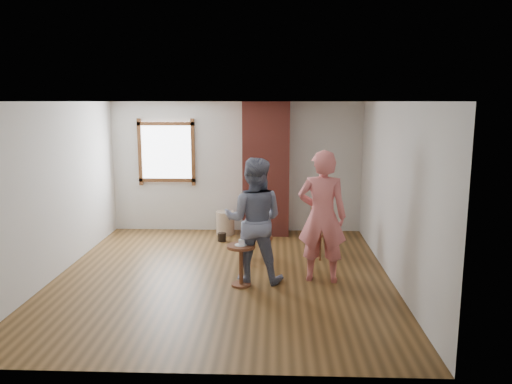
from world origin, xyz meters
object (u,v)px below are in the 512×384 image
(stoneware_crock, at_px, (225,223))
(man, at_px, (254,220))
(dining_chair_left, at_px, (258,231))
(person_pink, at_px, (322,216))
(side_table, at_px, (241,258))
(dining_chair_right, at_px, (324,229))

(stoneware_crock, distance_m, man, 2.73)
(dining_chair_left, bearing_deg, person_pink, -51.85)
(dining_chair_left, bearing_deg, side_table, -106.76)
(stoneware_crock, height_order, man, man)
(dining_chair_left, height_order, man, man)
(stoneware_crock, xyz_separation_m, side_table, (0.51, -2.78, 0.17))
(dining_chair_right, xyz_separation_m, side_table, (-1.31, -1.46, -0.07))
(stoneware_crock, relative_size, dining_chair_right, 0.55)
(man, bearing_deg, dining_chair_left, -85.42)
(dining_chair_right, bearing_deg, side_table, -150.48)
(stoneware_crock, xyz_separation_m, person_pink, (1.66, -2.52, 0.73))
(person_pink, bearing_deg, stoneware_crock, -48.76)
(dining_chair_right, xyz_separation_m, man, (-1.13, -1.24, 0.44))
(side_table, distance_m, man, 0.58)
(man, bearing_deg, side_table, 58.33)
(dining_chair_left, relative_size, person_pink, 0.45)
(stoneware_crock, relative_size, side_table, 0.77)
(man, bearing_deg, dining_chair_right, -126.01)
(dining_chair_right, bearing_deg, stoneware_crock, 125.23)
(stoneware_crock, height_order, dining_chair_right, dining_chair_right)
(stoneware_crock, height_order, side_table, side_table)
(side_table, xyz_separation_m, man, (0.17, 0.22, 0.51))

